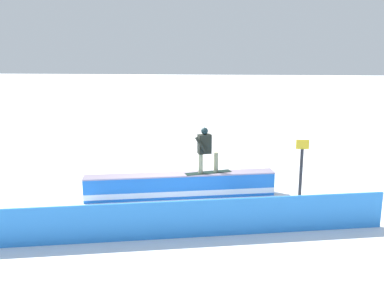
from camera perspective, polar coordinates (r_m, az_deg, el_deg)
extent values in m
plane|color=white|center=(13.71, -1.53, -7.06)|extent=(120.00, 120.00, 0.00)
cube|color=blue|center=(13.59, -1.54, -5.61)|extent=(5.95, 1.67, 0.73)
cube|color=white|center=(13.64, -1.53, -6.34)|extent=(5.96, 1.68, 0.18)
cube|color=gray|center=(13.47, -1.55, -4.06)|extent=(5.97, 1.73, 0.04)
cube|color=black|center=(13.57, 2.18, -3.81)|extent=(1.47, 0.81, 0.01)
cylinder|color=gray|center=(13.40, 1.15, -2.60)|extent=(0.18, 0.18, 0.62)
cylinder|color=gray|center=(13.57, 3.21, -2.42)|extent=(0.18, 0.18, 0.62)
cube|color=black|center=(13.29, 1.67, 0.00)|extent=(0.46, 0.37, 0.61)
sphere|color=black|center=(13.21, 1.68, 1.75)|extent=(0.22, 0.22, 0.22)
cylinder|color=black|center=(13.08, 1.16, -0.08)|extent=(0.38, 0.22, 0.51)
cylinder|color=black|center=(13.47, 1.85, 0.30)|extent=(0.17, 0.14, 0.56)
cube|color=#2C80E2|center=(10.74, -3.20, -10.08)|extent=(11.01, 2.32, 0.97)
cylinder|color=#262628|center=(13.94, 14.28, -3.77)|extent=(0.10, 0.10, 1.55)
cube|color=yellow|center=(13.71, 14.49, -0.05)|extent=(0.40, 0.04, 0.30)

